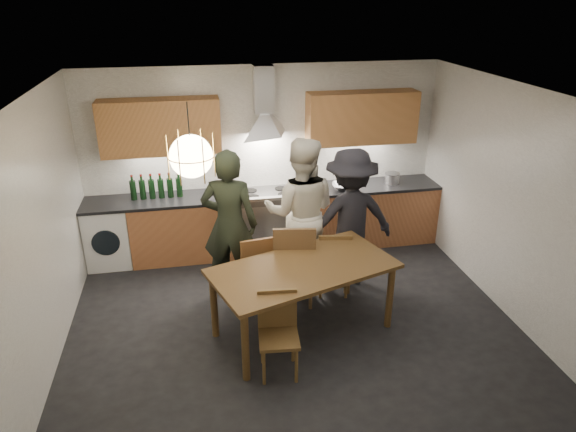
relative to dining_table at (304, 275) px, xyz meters
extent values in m
plane|color=black|center=(-0.08, 0.08, -0.72)|extent=(5.00, 5.00, 0.00)
cube|color=white|center=(-0.08, 2.33, 0.58)|extent=(5.00, 0.02, 2.60)
cube|color=white|center=(-0.08, -2.17, 0.58)|extent=(5.00, 0.02, 2.60)
cube|color=white|center=(-2.58, 0.08, 0.58)|extent=(0.02, 4.50, 2.60)
cube|color=white|center=(2.42, 0.08, 0.58)|extent=(0.02, 4.50, 2.60)
cube|color=silver|center=(-0.08, 0.08, 1.88)|extent=(5.00, 4.50, 0.02)
cube|color=#C67C4C|center=(-1.25, 2.03, -0.29)|extent=(1.45, 0.60, 0.86)
cube|color=#C67C4C|center=(1.40, 2.03, -0.29)|extent=(2.05, 0.60, 0.86)
cube|color=white|center=(-2.28, 2.03, -0.30)|extent=(0.58, 0.58, 0.85)
cube|color=black|center=(-1.55, 2.03, 0.16)|extent=(2.05, 0.62, 0.04)
cube|color=black|center=(1.40, 2.03, 0.16)|extent=(2.05, 0.62, 0.04)
cube|color=silver|center=(-0.08, 2.03, -0.32)|extent=(0.90, 0.60, 0.80)
cube|color=black|center=(-0.08, 1.75, -0.34)|extent=(0.78, 0.02, 0.42)
cube|color=slate|center=(-0.08, 2.03, 0.12)|extent=(0.90, 0.60, 0.08)
cube|color=silver|center=(-0.08, 1.77, 0.18)|extent=(0.90, 0.08, 0.04)
cube|color=tan|center=(-1.45, 2.16, 1.14)|extent=(1.55, 0.35, 0.72)
cube|color=tan|center=(1.30, 2.16, 1.14)|extent=(1.55, 0.35, 0.72)
cube|color=silver|center=(-0.08, 2.20, 1.57)|extent=(0.26, 0.22, 0.62)
cylinder|color=black|center=(-1.08, -0.02, 1.63)|extent=(0.01, 0.01, 0.50)
sphere|color=#FFE0A5|center=(-1.08, -0.02, 1.38)|extent=(0.40, 0.40, 0.40)
torus|color=gold|center=(-1.08, -0.02, 1.38)|extent=(0.43, 0.43, 0.01)
cube|color=brown|center=(0.00, 0.00, 0.07)|extent=(2.14, 1.53, 0.04)
cylinder|color=brown|center=(-0.71, -0.66, -0.34)|extent=(0.08, 0.08, 0.77)
cylinder|color=brown|center=(-0.96, 0.10, -0.34)|extent=(0.08, 0.08, 0.77)
cylinder|color=brown|center=(0.96, -0.10, -0.34)|extent=(0.08, 0.08, 0.77)
cylinder|color=brown|center=(0.71, 0.66, -0.34)|extent=(0.08, 0.08, 0.77)
cube|color=brown|center=(-0.44, 0.73, -0.28)|extent=(0.47, 0.47, 0.04)
cube|color=brown|center=(-0.41, 0.54, -0.04)|extent=(0.41, 0.10, 0.45)
cylinder|color=brown|center=(-0.30, 0.92, -0.51)|extent=(0.04, 0.04, 0.42)
cylinder|color=brown|center=(-0.25, 0.59, -0.51)|extent=(0.04, 0.04, 0.42)
cylinder|color=brown|center=(-0.63, 0.87, -0.51)|extent=(0.04, 0.04, 0.42)
cylinder|color=brown|center=(-0.58, 0.54, -0.51)|extent=(0.04, 0.04, 0.42)
cube|color=brown|center=(0.02, 0.63, -0.20)|extent=(0.56, 0.56, 0.05)
cube|color=brown|center=(-0.02, 0.41, 0.08)|extent=(0.48, 0.13, 0.53)
cylinder|color=brown|center=(0.25, 0.79, -0.48)|extent=(0.04, 0.04, 0.49)
cylinder|color=brown|center=(0.18, 0.40, -0.48)|extent=(0.04, 0.04, 0.49)
cylinder|color=brown|center=(-0.14, 0.86, -0.48)|extent=(0.04, 0.04, 0.49)
cylinder|color=brown|center=(-0.20, 0.47, -0.48)|extent=(0.04, 0.04, 0.49)
cube|color=brown|center=(0.54, 0.73, -0.30)|extent=(0.45, 0.45, 0.04)
cube|color=brown|center=(0.51, 0.56, -0.07)|extent=(0.39, 0.10, 0.43)
cylinder|color=brown|center=(0.72, 0.86, -0.52)|extent=(0.03, 0.03, 0.40)
cylinder|color=brown|center=(0.67, 0.55, -0.52)|extent=(0.03, 0.03, 0.40)
cylinder|color=brown|center=(0.41, 0.92, -0.52)|extent=(0.03, 0.03, 0.40)
cylinder|color=brown|center=(0.35, 0.60, -0.52)|extent=(0.03, 0.03, 0.40)
cube|color=brown|center=(-0.38, -0.62, -0.31)|extent=(0.42, 0.42, 0.04)
cube|color=brown|center=(-0.36, -0.45, -0.08)|extent=(0.39, 0.07, 0.42)
cylinder|color=brown|center=(-0.55, -0.76, -0.52)|extent=(0.03, 0.03, 0.39)
cylinder|color=brown|center=(-0.52, -0.45, -0.52)|extent=(0.03, 0.03, 0.39)
cylinder|color=brown|center=(-0.24, -0.79, -0.52)|extent=(0.03, 0.03, 0.39)
cylinder|color=brown|center=(-0.21, -0.48, -0.52)|extent=(0.03, 0.03, 0.39)
imported|color=black|center=(-0.69, 0.96, 0.21)|extent=(0.78, 0.62, 1.86)
imported|color=beige|center=(0.20, 1.09, 0.24)|extent=(1.10, 0.95, 1.92)
imported|color=black|center=(0.80, 0.96, 0.17)|extent=(1.19, 0.73, 1.78)
imported|color=silver|center=(1.00, 1.93, 0.22)|extent=(0.37, 0.37, 0.08)
cylinder|color=silver|center=(1.77, 2.04, 0.25)|extent=(0.23, 0.23, 0.14)
camera|label=1|loc=(-1.05, -4.62, 2.78)|focal=32.00mm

